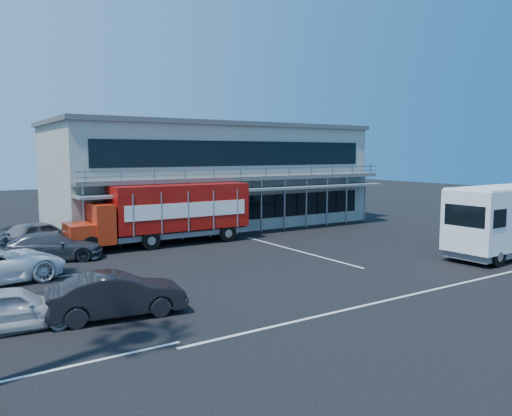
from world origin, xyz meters
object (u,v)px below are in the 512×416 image
parked_car_b (117,295)px  red_truck (168,212)px  white_van (506,220)px  parked_car_a (11,308)px

parked_car_b → red_truck: bearing=-22.6°
red_truck → white_van: size_ratio=1.39×
parked_car_a → parked_car_b: 3.04m
red_truck → white_van: (12.94, -12.44, 0.00)m
red_truck → parked_car_a: red_truck is taller
white_van → parked_car_b: (-19.41, 1.43, -1.18)m
red_truck → parked_car_b: (-6.47, -11.01, -1.18)m
white_van → parked_car_a: white_van is taller
white_van → parked_car_b: bearing=173.8°
red_truck → parked_car_a: bearing=-130.8°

